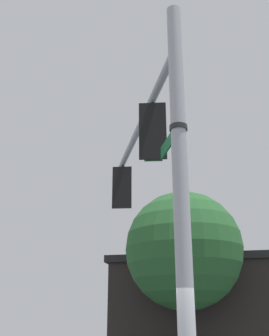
# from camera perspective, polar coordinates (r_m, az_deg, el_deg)

# --- Properties ---
(signal_pole) EXTENTS (0.24, 0.24, 7.23)m
(signal_pole) POSITION_cam_1_polar(r_m,az_deg,el_deg) (6.04, 6.57, -5.65)
(signal_pole) COLOR #ADB2B7
(signal_pole) RESTS_ON ground
(mast_arm) EXTENTS (1.73, 6.03, 0.16)m
(mast_arm) POSITION_cam_1_polar(r_m,az_deg,el_deg) (9.83, 0.58, 5.41)
(mast_arm) COLOR #ADB2B7
(traffic_light_nearest_pole) EXTENTS (0.54, 0.49, 1.31)m
(traffic_light_nearest_pole) POSITION_cam_1_polar(r_m,az_deg,el_deg) (8.27, 2.57, 4.69)
(traffic_light_nearest_pole) COLOR black
(traffic_light_mid_inner) EXTENTS (0.54, 0.49, 1.31)m
(traffic_light_mid_inner) POSITION_cam_1_polar(r_m,az_deg,el_deg) (11.67, -1.67, -2.93)
(traffic_light_mid_inner) COLOR black
(street_name_sign) EXTENTS (0.42, 1.16, 0.22)m
(street_name_sign) POSITION_cam_1_polar(r_m,az_deg,el_deg) (6.75, 5.39, 4.45)
(street_name_sign) COLOR #147238
(storefront_building) EXTENTS (9.60, 7.56, 4.70)m
(storefront_building) POSITION_cam_1_polar(r_m,az_deg,el_deg) (19.88, 11.20, -19.26)
(storefront_building) COLOR #282321
(storefront_building) RESTS_ON ground
(tree_by_storefront) EXTENTS (4.42, 4.42, 6.82)m
(tree_by_storefront) POSITION_cam_1_polar(r_m,az_deg,el_deg) (15.92, 6.86, -11.20)
(tree_by_storefront) COLOR #4C3823
(tree_by_storefront) RESTS_ON ground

